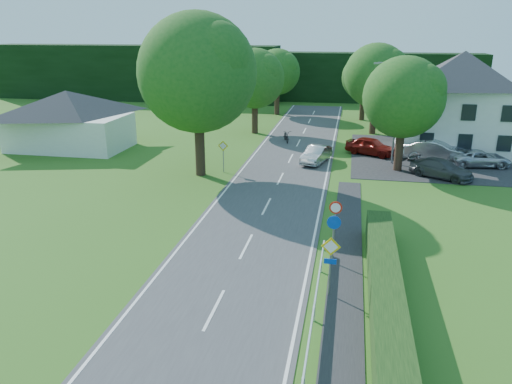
% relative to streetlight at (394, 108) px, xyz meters
% --- Properties ---
extents(road, '(7.00, 80.00, 0.04)m').
position_rel_streetlight_xyz_m(road, '(-8.06, -10.00, -4.44)').
color(road, '#3D3D40').
rests_on(road, ground).
extents(parking_pad, '(14.00, 16.00, 0.04)m').
position_rel_streetlight_xyz_m(parking_pad, '(3.94, 3.00, -4.44)').
color(parking_pad, black).
rests_on(parking_pad, ground).
extents(line_edge_left, '(0.12, 80.00, 0.01)m').
position_rel_streetlight_xyz_m(line_edge_left, '(-11.31, -10.00, -4.42)').
color(line_edge_left, white).
rests_on(line_edge_left, road).
extents(line_edge_right, '(0.12, 80.00, 0.01)m').
position_rel_streetlight_xyz_m(line_edge_right, '(-4.81, -10.00, -4.42)').
color(line_edge_right, white).
rests_on(line_edge_right, road).
extents(line_centre, '(0.12, 80.00, 0.01)m').
position_rel_streetlight_xyz_m(line_centre, '(-8.06, -10.00, -4.42)').
color(line_centre, white).
rests_on(line_centre, road).
extents(tree_main, '(9.40, 9.40, 11.64)m').
position_rel_streetlight_xyz_m(tree_main, '(-14.06, -6.00, 1.36)').
color(tree_main, '#1A5118').
rests_on(tree_main, ground).
extents(tree_left_far, '(7.00, 7.00, 8.58)m').
position_rel_streetlight_xyz_m(tree_left_far, '(-13.06, 10.00, -0.17)').
color(tree_left_far, '#1A5118').
rests_on(tree_left_far, ground).
extents(tree_right_far, '(7.40, 7.40, 9.09)m').
position_rel_streetlight_xyz_m(tree_right_far, '(-1.06, 12.00, 0.08)').
color(tree_right_far, '#1A5118').
rests_on(tree_right_far, ground).
extents(tree_left_back, '(6.60, 6.60, 8.07)m').
position_rel_streetlight_xyz_m(tree_left_back, '(-12.56, 22.00, -0.43)').
color(tree_left_back, '#1A5118').
rests_on(tree_left_back, ground).
extents(tree_right_back, '(6.20, 6.20, 7.56)m').
position_rel_streetlight_xyz_m(tree_right_back, '(-2.06, 20.00, -0.68)').
color(tree_right_back, '#1A5118').
rests_on(tree_right_back, ground).
extents(tree_right_mid, '(7.00, 7.00, 8.58)m').
position_rel_streetlight_xyz_m(tree_right_mid, '(0.44, -2.00, -0.17)').
color(tree_right_mid, '#1A5118').
rests_on(tree_right_mid, ground).
extents(treeline_left, '(44.00, 6.00, 8.00)m').
position_rel_streetlight_xyz_m(treeline_left, '(-36.06, 32.00, -0.46)').
color(treeline_left, black).
rests_on(treeline_left, ground).
extents(treeline_right, '(30.00, 5.00, 7.00)m').
position_rel_streetlight_xyz_m(treeline_right, '(-0.06, 36.00, -0.96)').
color(treeline_right, black).
rests_on(treeline_right, ground).
extents(bungalow_left, '(11.00, 6.50, 5.20)m').
position_rel_streetlight_xyz_m(bungalow_left, '(-28.06, 0.00, -1.75)').
color(bungalow_left, silver).
rests_on(bungalow_left, ground).
extents(house_white, '(10.60, 8.40, 8.60)m').
position_rel_streetlight_xyz_m(house_white, '(5.94, 6.00, -0.06)').
color(house_white, silver).
rests_on(house_white, ground).
extents(streetlight, '(2.03, 0.18, 8.00)m').
position_rel_streetlight_xyz_m(streetlight, '(0.00, 0.00, 0.00)').
color(streetlight, slate).
rests_on(streetlight, ground).
extents(sign_priority_right, '(0.78, 0.09, 2.59)m').
position_rel_streetlight_xyz_m(sign_priority_right, '(-3.76, -22.02, -2.67)').
color(sign_priority_right, slate).
rests_on(sign_priority_right, ground).
extents(sign_roundabout, '(0.64, 0.08, 2.37)m').
position_rel_streetlight_xyz_m(sign_roundabout, '(-3.76, -19.02, -2.79)').
color(sign_roundabout, slate).
rests_on(sign_roundabout, ground).
extents(sign_speed_limit, '(0.64, 0.11, 2.37)m').
position_rel_streetlight_xyz_m(sign_speed_limit, '(-3.76, -17.03, -2.70)').
color(sign_speed_limit, slate).
rests_on(sign_speed_limit, ground).
extents(sign_priority_left, '(0.78, 0.09, 2.44)m').
position_rel_streetlight_xyz_m(sign_priority_left, '(-12.56, -5.02, -2.75)').
color(sign_priority_left, slate).
rests_on(sign_priority_left, ground).
extents(moving_car, '(2.44, 4.34, 1.35)m').
position_rel_streetlight_xyz_m(moving_car, '(-5.88, -0.96, -3.75)').
color(moving_car, '#A9AAAE').
rests_on(moving_car, road).
extents(motorcycle, '(1.35, 2.29, 1.14)m').
position_rel_streetlight_xyz_m(motorcycle, '(-9.26, 6.24, -3.85)').
color(motorcycle, black).
rests_on(motorcycle, road).
extents(parked_car_red, '(4.67, 3.53, 1.48)m').
position_rel_streetlight_xyz_m(parked_car_red, '(-1.47, 2.58, -3.68)').
color(parked_car_red, maroon).
rests_on(parked_car_red, parking_pad).
extents(parked_car_silver_a, '(5.37, 2.84, 1.68)m').
position_rel_streetlight_xyz_m(parked_car_silver_a, '(3.66, 1.48, -3.58)').
color(parked_car_silver_a, '#ACACB1').
rests_on(parked_car_silver_a, parking_pad).
extents(parked_car_grey, '(4.86, 4.00, 1.33)m').
position_rel_streetlight_xyz_m(parked_car_grey, '(3.38, -3.50, -3.76)').
color(parked_car_grey, '#424347').
rests_on(parked_car_grey, parking_pad).
extents(parked_car_silver_b, '(4.81, 2.64, 1.27)m').
position_rel_streetlight_xyz_m(parked_car_silver_b, '(6.86, 0.33, -3.79)').
color(parked_car_silver_b, silver).
rests_on(parked_car_silver_b, parking_pad).
extents(parasol, '(2.48, 2.51, 1.96)m').
position_rel_streetlight_xyz_m(parasol, '(4.62, 5.00, -3.44)').
color(parasol, red).
rests_on(parasol, parking_pad).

